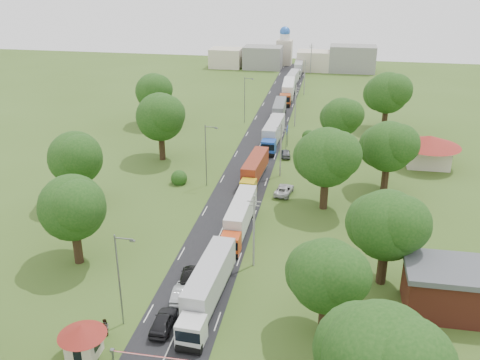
% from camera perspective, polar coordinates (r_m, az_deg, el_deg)
% --- Properties ---
extents(ground, '(260.00, 260.00, 0.00)m').
position_cam_1_polar(ground, '(70.56, -2.09, -5.68)').
color(ground, '#39521B').
rests_on(ground, ground).
extents(road, '(8.00, 200.00, 0.04)m').
position_cam_1_polar(road, '(88.30, 0.66, 0.44)').
color(road, black).
rests_on(road, ground).
extents(boom_barrier, '(9.22, 0.35, 1.18)m').
position_cam_1_polar(boom_barrier, '(50.60, -10.03, -18.02)').
color(boom_barrier, slate).
rests_on(boom_barrier, ground).
extents(guard_booth, '(4.40, 4.40, 3.45)m').
position_cam_1_polar(guard_booth, '(51.84, -16.45, -15.75)').
color(guard_booth, beige).
rests_on(guard_booth, ground).
extents(info_sign, '(0.12, 3.10, 4.10)m').
position_cam_1_polar(info_sign, '(100.63, 5.05, 5.03)').
color(info_sign, slate).
rests_on(info_sign, ground).
extents(pole_1, '(1.60, 0.24, 9.00)m').
position_cam_1_polar(pole_1, '(61.38, 1.49, -5.37)').
color(pole_1, gray).
rests_on(pole_1, ground).
extents(pole_2, '(1.60, 0.24, 9.00)m').
position_cam_1_polar(pole_2, '(86.86, 4.37, 3.29)').
color(pole_2, gray).
rests_on(pole_2, ground).
extents(pole_3, '(1.60, 0.24, 9.00)m').
position_cam_1_polar(pole_3, '(113.53, 5.93, 7.96)').
color(pole_3, gray).
rests_on(pole_3, ground).
extents(pole_4, '(1.60, 0.24, 9.00)m').
position_cam_1_polar(pole_4, '(140.72, 6.91, 10.83)').
color(pole_4, gray).
rests_on(pole_4, ground).
extents(pole_5, '(1.60, 0.24, 9.00)m').
position_cam_1_polar(pole_5, '(168.17, 7.58, 12.77)').
color(pole_5, gray).
rests_on(pole_5, ground).
extents(lamp_0, '(2.03, 0.22, 10.00)m').
position_cam_1_polar(lamp_0, '(52.83, -12.67, -9.99)').
color(lamp_0, slate).
rests_on(lamp_0, ground).
extents(lamp_1, '(2.03, 0.22, 10.00)m').
position_cam_1_polar(lamp_1, '(82.75, -3.57, 2.94)').
color(lamp_1, slate).
rests_on(lamp_1, ground).
extents(lamp_2, '(2.03, 0.22, 10.00)m').
position_cam_1_polar(lamp_2, '(115.56, 0.57, 8.79)').
color(lamp_2, slate).
rests_on(lamp_2, ground).
extents(tree_1, '(9.60, 9.60, 12.05)m').
position_cam_1_polar(tree_1, '(40.34, 14.78, -17.96)').
color(tree_1, '#382616').
rests_on(tree_1, ground).
extents(tree_2, '(8.00, 8.00, 10.10)m').
position_cam_1_polar(tree_2, '(50.51, 9.25, -9.95)').
color(tree_2, '#382616').
rests_on(tree_2, ground).
extents(tree_3, '(8.80, 8.80, 11.07)m').
position_cam_1_polar(tree_3, '(59.26, 15.41, -4.58)').
color(tree_3, '#382616').
rests_on(tree_3, ground).
extents(tree_4, '(9.60, 9.60, 12.05)m').
position_cam_1_polar(tree_4, '(75.22, 9.21, 2.46)').
color(tree_4, '#382616').
rests_on(tree_4, ground).
extents(tree_5, '(8.80, 8.80, 11.07)m').
position_cam_1_polar(tree_5, '(83.38, 15.55, 3.50)').
color(tree_5, '#382616').
rests_on(tree_5, ground).
extents(tree_6, '(8.00, 8.00, 10.10)m').
position_cam_1_polar(tree_6, '(99.38, 10.79, 6.65)').
color(tree_6, '#382616').
rests_on(tree_6, ground).
extents(tree_7, '(9.60, 9.60, 12.05)m').
position_cam_1_polar(tree_7, '(114.08, 15.45, 8.97)').
color(tree_7, '#382616').
rests_on(tree_7, ground).
extents(tree_10, '(8.80, 8.80, 11.07)m').
position_cam_1_polar(tree_10, '(63.90, -17.41, -2.74)').
color(tree_10, '#382616').
rests_on(tree_10, ground).
extents(tree_11, '(8.80, 8.80, 11.07)m').
position_cam_1_polar(tree_11, '(79.22, -17.12, 2.30)').
color(tree_11, '#382616').
rests_on(tree_11, ground).
extents(tree_12, '(9.60, 9.60, 12.05)m').
position_cam_1_polar(tree_12, '(94.23, -8.49, 6.71)').
color(tree_12, '#382616').
rests_on(tree_12, ground).
extents(tree_13, '(8.80, 8.80, 11.07)m').
position_cam_1_polar(tree_13, '(115.20, -9.16, 9.31)').
color(tree_13, '#382616').
rests_on(tree_13, ground).
extents(house_brick, '(8.60, 6.60, 5.20)m').
position_cam_1_polar(house_brick, '(58.89, 21.14, -10.73)').
color(house_brick, maroon).
rests_on(house_brick, ground).
extents(house_cream, '(10.08, 10.08, 5.80)m').
position_cam_1_polar(house_cream, '(96.73, 19.56, 3.42)').
color(house_cream, beige).
rests_on(house_cream, ground).
extents(distant_town, '(52.00, 8.00, 8.00)m').
position_cam_1_polar(distant_town, '(173.59, 6.04, 12.75)').
color(distant_town, gray).
rests_on(distant_town, ground).
extents(church, '(5.00, 5.00, 12.30)m').
position_cam_1_polar(church, '(181.54, 4.76, 13.85)').
color(church, beige).
rests_on(church, ground).
extents(truck_0, '(3.18, 15.15, 4.19)m').
position_cam_1_polar(truck_0, '(56.17, -3.49, -11.29)').
color(truck_0, silver).
rests_on(truck_0, ground).
extents(truck_1, '(2.49, 14.00, 3.88)m').
position_cam_1_polar(truck_1, '(69.99, -0.05, -4.02)').
color(truck_1, '#C84116').
rests_on(truck_1, ground).
extents(truck_2, '(2.95, 13.64, 3.77)m').
position_cam_1_polar(truck_2, '(85.43, 1.53, 1.08)').
color(truck_2, gold).
rests_on(truck_2, ground).
extents(truck_3, '(3.07, 15.16, 4.19)m').
position_cam_1_polar(truck_3, '(102.90, 3.54, 5.03)').
color(truck_3, '#1C44AA').
rests_on(truck_3, ground).
extents(truck_4, '(2.77, 13.75, 3.80)m').
position_cam_1_polar(truck_4, '(118.73, 4.17, 7.35)').
color(truck_4, silver).
rests_on(truck_4, ground).
extents(truck_5, '(3.30, 15.79, 4.36)m').
position_cam_1_polar(truck_5, '(136.16, 5.14, 9.47)').
color(truck_5, '#A13D18').
rests_on(truck_5, ground).
extents(truck_6, '(2.88, 13.58, 3.75)m').
position_cam_1_polar(truck_6, '(150.63, 5.61, 10.64)').
color(truck_6, '#276837').
rests_on(truck_6, ground).
extents(truck_7, '(2.68, 13.65, 3.78)m').
position_cam_1_polar(truck_7, '(166.78, 6.26, 11.81)').
color(truck_7, silver).
rests_on(truck_7, ground).
extents(car_lane_front, '(2.08, 4.83, 1.62)m').
position_cam_1_polar(car_lane_front, '(54.27, -8.20, -14.74)').
color(car_lane_front, black).
rests_on(car_lane_front, ground).
extents(car_lane_mid, '(1.79, 4.50, 1.45)m').
position_cam_1_polar(car_lane_mid, '(58.12, -6.28, -11.88)').
color(car_lane_mid, '#A9ACB1').
rests_on(car_lane_mid, ground).
extents(car_lane_rear, '(2.50, 5.06, 1.41)m').
position_cam_1_polar(car_lane_rear, '(60.72, -5.41, -10.18)').
color(car_lane_rear, black).
rests_on(car_lane_rear, ground).
extents(car_verge_near, '(2.97, 5.28, 1.39)m').
position_cam_1_polar(car_verge_near, '(81.61, 4.72, -1.07)').
color(car_verge_near, '#BDBDBD').
rests_on(car_verge_near, ground).
extents(car_verge_far, '(2.21, 4.23, 1.38)m').
position_cam_1_polar(car_verge_far, '(96.80, 4.89, 2.85)').
color(car_verge_far, '#505257').
rests_on(car_verge_far, ground).
extents(pedestrian_booth, '(1.13, 1.10, 1.83)m').
position_cam_1_polar(pedestrian_booth, '(54.41, -14.18, -15.05)').
color(pedestrian_booth, gray).
rests_on(pedestrian_booth, ground).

